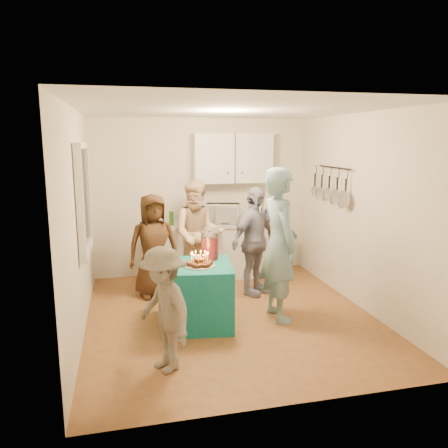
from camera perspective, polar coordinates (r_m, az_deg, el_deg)
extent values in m
plane|color=brown|center=(5.78, 0.81, -11.91)|extent=(4.00, 4.00, 0.00)
plane|color=white|center=(5.34, 0.89, 14.74)|extent=(4.00, 4.00, 0.00)
plane|color=silver|center=(7.35, -2.94, 3.51)|extent=(3.60, 3.60, 0.00)
plane|color=silver|center=(5.28, -18.47, 0.06)|extent=(4.00, 4.00, 0.00)
plane|color=silver|center=(6.10, 17.49, 1.51)|extent=(4.00, 4.00, 0.00)
cube|color=black|center=(5.54, -18.04, 3.19)|extent=(0.04, 1.00, 1.20)
cube|color=white|center=(7.26, -0.90, -3.56)|extent=(2.20, 0.58, 0.86)
cube|color=beige|center=(7.16, -0.91, -0.04)|extent=(2.24, 0.62, 0.05)
cube|color=white|center=(7.25, 1.15, 8.58)|extent=(1.30, 0.30, 0.80)
cube|color=black|center=(6.63, 13.97, 5.02)|extent=(0.12, 1.00, 0.60)
imported|color=white|center=(7.15, -0.15, 1.40)|extent=(0.63, 0.50, 0.31)
cube|color=#106E6D|center=(5.43, -3.61, -9.16)|extent=(0.96, 0.96, 0.76)
cylinder|color=red|center=(5.51, -1.89, -2.88)|extent=(0.22, 0.22, 0.34)
imported|color=#7CA4B5|center=(5.49, 7.25, -2.68)|extent=(0.50, 0.73, 1.92)
imported|color=brown|center=(6.36, -9.20, -2.82)|extent=(0.80, 0.60, 1.50)
imported|color=#E5A477|center=(6.71, -3.37, -1.32)|extent=(0.89, 0.75, 1.65)
imported|color=#11133A|center=(6.36, 3.94, -2.26)|extent=(0.98, 0.87, 1.59)
imported|color=#61584D|center=(4.35, -7.88, -11.02)|extent=(0.76, 0.93, 1.25)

